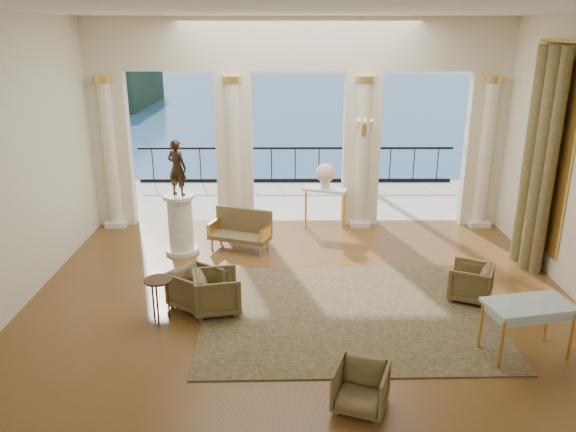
{
  "coord_description": "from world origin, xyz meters",
  "views": [
    {
      "loc": [
        -0.25,
        -8.36,
        4.29
      ],
      "look_at": [
        -0.23,
        0.6,
        1.26
      ],
      "focal_mm": 35.0,
      "sensor_mm": 36.0,
      "label": 1
    }
  ],
  "objects_px": {
    "pedestal": "(181,225)",
    "armchair_a": "(196,287)",
    "side_table": "(158,285)",
    "game_table": "(529,309)",
    "statue": "(177,168)",
    "settee": "(241,230)",
    "armchair_d": "(217,290)",
    "armchair_b": "(361,385)",
    "armchair_c": "(471,280)",
    "console_table": "(325,195)"
  },
  "relations": [
    {
      "from": "pedestal",
      "to": "armchair_a",
      "type": "bearing_deg",
      "value": -74.51
    },
    {
      "from": "armchair_a",
      "to": "side_table",
      "type": "relative_size",
      "value": 1.02
    },
    {
      "from": "game_table",
      "to": "statue",
      "type": "xyz_separation_m",
      "value": [
        -5.34,
        3.69,
        1.04
      ]
    },
    {
      "from": "armchair_a",
      "to": "settee",
      "type": "distance_m",
      "value": 2.57
    },
    {
      "from": "armchair_d",
      "to": "game_table",
      "type": "bearing_deg",
      "value": -118.01
    },
    {
      "from": "armchair_b",
      "to": "settee",
      "type": "bearing_deg",
      "value": 128.74
    },
    {
      "from": "statue",
      "to": "armchair_c",
      "type": "bearing_deg",
      "value": -177.55
    },
    {
      "from": "armchair_b",
      "to": "side_table",
      "type": "distance_m",
      "value": 3.52
    },
    {
      "from": "armchair_c",
      "to": "console_table",
      "type": "relative_size",
      "value": 0.66
    },
    {
      "from": "armchair_c",
      "to": "side_table",
      "type": "relative_size",
      "value": 0.98
    },
    {
      "from": "statue",
      "to": "game_table",
      "type": "bearing_deg",
      "value": 169.5
    },
    {
      "from": "console_table",
      "to": "side_table",
      "type": "relative_size",
      "value": 1.49
    },
    {
      "from": "armchair_b",
      "to": "side_table",
      "type": "relative_size",
      "value": 0.9
    },
    {
      "from": "side_table",
      "to": "armchair_d",
      "type": "bearing_deg",
      "value": 18.91
    },
    {
      "from": "armchair_b",
      "to": "settee",
      "type": "distance_m",
      "value": 5.36
    },
    {
      "from": "armchair_d",
      "to": "side_table",
      "type": "xyz_separation_m",
      "value": [
        -0.84,
        -0.29,
        0.23
      ]
    },
    {
      "from": "armchair_a",
      "to": "armchair_b",
      "type": "height_order",
      "value": "armchair_a"
    },
    {
      "from": "settee",
      "to": "console_table",
      "type": "height_order",
      "value": "console_table"
    },
    {
      "from": "armchair_b",
      "to": "settee",
      "type": "height_order",
      "value": "settee"
    },
    {
      "from": "armchair_d",
      "to": "statue",
      "type": "bearing_deg",
      "value": 10.07
    },
    {
      "from": "pedestal",
      "to": "statue",
      "type": "bearing_deg",
      "value": 0.0
    },
    {
      "from": "armchair_a",
      "to": "armchair_c",
      "type": "bearing_deg",
      "value": -52.06
    },
    {
      "from": "armchair_a",
      "to": "statue",
      "type": "bearing_deg",
      "value": 50.21
    },
    {
      "from": "settee",
      "to": "armchair_a",
      "type": "bearing_deg",
      "value": -82.48
    },
    {
      "from": "game_table",
      "to": "console_table",
      "type": "relative_size",
      "value": 1.21
    },
    {
      "from": "armchair_d",
      "to": "statue",
      "type": "height_order",
      "value": "statue"
    },
    {
      "from": "armchair_c",
      "to": "side_table",
      "type": "distance_m",
      "value": 5.02
    },
    {
      "from": "settee",
      "to": "side_table",
      "type": "height_order",
      "value": "settee"
    },
    {
      "from": "armchair_c",
      "to": "pedestal",
      "type": "bearing_deg",
      "value": -86.99
    },
    {
      "from": "armchair_b",
      "to": "pedestal",
      "type": "height_order",
      "value": "pedestal"
    },
    {
      "from": "armchair_c",
      "to": "settee",
      "type": "height_order",
      "value": "settee"
    },
    {
      "from": "settee",
      "to": "armchair_d",
      "type": "bearing_deg",
      "value": -74.28
    },
    {
      "from": "statue",
      "to": "console_table",
      "type": "relative_size",
      "value": 1.06
    },
    {
      "from": "settee",
      "to": "console_table",
      "type": "distance_m",
      "value": 2.2
    },
    {
      "from": "settee",
      "to": "console_table",
      "type": "xyz_separation_m",
      "value": [
        1.77,
        1.27,
        0.35
      ]
    },
    {
      "from": "console_table",
      "to": "side_table",
      "type": "height_order",
      "value": "console_table"
    },
    {
      "from": "armchair_a",
      "to": "armchair_c",
      "type": "height_order",
      "value": "armchair_a"
    },
    {
      "from": "armchair_d",
      "to": "game_table",
      "type": "relative_size",
      "value": 0.58
    },
    {
      "from": "armchair_a",
      "to": "pedestal",
      "type": "distance_m",
      "value": 2.38
    },
    {
      "from": "armchair_a",
      "to": "settee",
      "type": "height_order",
      "value": "settee"
    },
    {
      "from": "statue",
      "to": "side_table",
      "type": "bearing_deg",
      "value": 117.33
    },
    {
      "from": "armchair_b",
      "to": "armchair_a",
      "type": "bearing_deg",
      "value": 151.68
    },
    {
      "from": "armchair_c",
      "to": "statue",
      "type": "bearing_deg",
      "value": -86.99
    },
    {
      "from": "armchair_b",
      "to": "game_table",
      "type": "relative_size",
      "value": 0.5
    },
    {
      "from": "armchair_a",
      "to": "console_table",
      "type": "xyz_separation_m",
      "value": [
        2.31,
        3.78,
        0.4
      ]
    },
    {
      "from": "armchair_b",
      "to": "pedestal",
      "type": "bearing_deg",
      "value": 140.76
    },
    {
      "from": "settee",
      "to": "pedestal",
      "type": "relative_size",
      "value": 1.1
    },
    {
      "from": "armchair_c",
      "to": "statue",
      "type": "distance_m",
      "value": 5.68
    },
    {
      "from": "armchair_a",
      "to": "armchair_b",
      "type": "relative_size",
      "value": 1.14
    },
    {
      "from": "armchair_a",
      "to": "game_table",
      "type": "distance_m",
      "value": 4.92
    }
  ]
}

